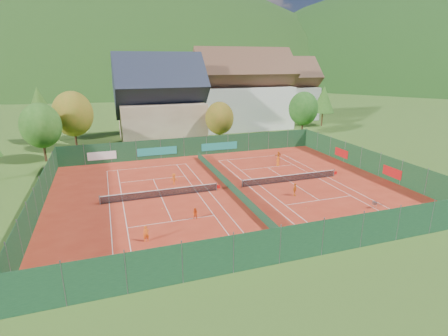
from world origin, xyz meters
TOP-DOWN VIEW (x-y plane):
  - ground at (0.00, 0.00)m, footprint 600.00×600.00m
  - clay_pad at (0.00, 0.00)m, footprint 40.00×32.00m
  - court_markings_left at (-8.00, 0.00)m, footprint 11.03×23.83m
  - court_markings_right at (8.00, 0.00)m, footprint 11.03×23.83m
  - tennis_net_left at (-7.85, 0.00)m, footprint 13.30×0.10m
  - tennis_net_right at (8.15, 0.00)m, footprint 13.30×0.10m
  - court_divider at (0.00, 0.00)m, footprint 0.03×28.80m
  - fence_north at (-0.46, 15.99)m, footprint 40.00×0.10m
  - fence_south at (0.00, -16.00)m, footprint 40.00×0.04m
  - fence_west at (-20.00, 0.00)m, footprint 0.04×32.00m
  - fence_east at (20.00, 0.05)m, footprint 0.09×32.00m
  - chalet at (-3.00, 30.00)m, footprint 16.20×12.00m
  - hotel_block_a at (16.00, 36.00)m, footprint 21.60×11.00m
  - hotel_block_b at (30.00, 44.00)m, footprint 17.28×10.00m
  - tree_west_front at (-22.00, 20.00)m, footprint 5.72×5.72m
  - tree_west_mid at (-18.00, 26.00)m, footprint 6.44×6.44m
  - tree_west_back at (-24.00, 34.00)m, footprint 5.60×5.60m
  - tree_center at (6.00, 22.00)m, footprint 5.01×5.01m
  - tree_east_front at (24.00, 24.00)m, footprint 5.72×5.72m
  - tree_east_mid at (34.00, 32.00)m, footprint 5.04×5.04m
  - tree_east_back at (26.00, 40.00)m, footprint 7.15×7.15m
  - mountain_backdrop at (28.54, 233.48)m, footprint 820.00×530.00m
  - ball_hopper at (12.10, -10.02)m, footprint 0.34×0.34m
  - loose_ball_0 at (-8.42, -3.16)m, footprint 0.07×0.07m
  - loose_ball_1 at (5.54, -7.77)m, footprint 0.07×0.07m
  - loose_ball_2 at (4.93, 5.59)m, footprint 0.07×0.07m
  - player_left_near at (-10.74, -9.46)m, footprint 0.52×0.35m
  - player_left_mid at (-5.83, -6.68)m, footprint 0.73×0.70m
  - player_left_far at (-5.84, 3.61)m, footprint 1.06×0.88m
  - player_right_near at (6.16, -4.31)m, footprint 0.77×0.91m
  - player_right_far_a at (9.71, 6.63)m, footprint 0.67×0.44m
  - player_right_far_b at (11.29, 9.49)m, footprint 1.26×0.55m

SIDE VIEW (x-z plane):
  - mountain_backdrop at x=28.54m, z-range -160.64..81.36m
  - ground at x=0.00m, z-range -0.02..-0.02m
  - clay_pad at x=0.00m, z-range 0.00..0.01m
  - court_markings_left at x=-8.00m, z-range 0.01..0.01m
  - court_markings_right at x=8.00m, z-range 0.01..0.01m
  - loose_ball_0 at x=-8.42m, z-range 0.00..0.07m
  - loose_ball_1 at x=5.54m, z-range 0.00..0.07m
  - loose_ball_2 at x=4.93m, z-range 0.00..0.07m
  - court_divider at x=0.00m, z-range 0.00..1.00m
  - tennis_net_left at x=-7.85m, z-range 0.00..1.02m
  - tennis_net_right at x=8.15m, z-range 0.00..1.02m
  - ball_hopper at x=12.10m, z-range 0.16..0.96m
  - player_left_mid at x=-5.83m, z-range 0.00..1.18m
  - player_right_far_b at x=11.29m, z-range 0.00..1.31m
  - player_right_far_a at x=9.71m, z-range 0.00..1.36m
  - player_left_far at x=-5.84m, z-range 0.00..1.42m
  - player_left_near at x=-10.74m, z-range 0.00..1.42m
  - player_right_near at x=6.16m, z-range 0.00..1.46m
  - fence_north at x=-0.46m, z-range -0.03..2.97m
  - fence_east at x=20.00m, z-range -0.02..2.98m
  - fence_south at x=0.00m, z-range 0.00..3.00m
  - fence_west at x=-20.00m, z-range 0.00..3.00m
  - tree_center at x=6.00m, z-range 0.92..8.52m
  - tree_west_front at x=-22.00m, z-range 1.05..9.74m
  - tree_east_front at x=24.00m, z-range 1.05..9.74m
  - tree_east_mid at x=34.00m, z-range 1.56..10.56m
  - tree_west_mid at x=-18.00m, z-range 1.18..10.96m
  - hotel_block_b at x=30.00m, z-range -1.13..14.37m
  - chalet at x=-3.00m, z-range -1.38..14.62m
  - tree_west_back at x=-24.00m, z-range 1.74..11.74m
  - tree_east_back at x=26.00m, z-range 1.31..12.18m
  - hotel_block_a at x=16.00m, z-range -1.24..16.01m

